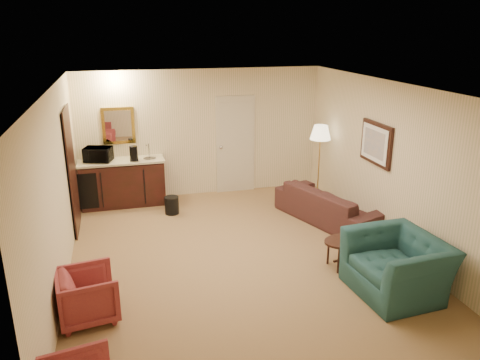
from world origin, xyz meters
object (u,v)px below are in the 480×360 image
at_px(wetbar_cabinet, 123,183).
at_px(rose_chair_near, 88,293).
at_px(coffee_table, 347,253).
at_px(sofa, 330,200).
at_px(waste_bin, 172,205).
at_px(teal_armchair, 398,256).
at_px(floor_lamp, 319,163).
at_px(microwave, 98,153).
at_px(coffee_maker, 134,153).

xyz_separation_m(wetbar_cabinet, rose_chair_near, (-0.50, -3.83, -0.11)).
distance_m(wetbar_cabinet, coffee_table, 4.65).
height_order(wetbar_cabinet, sofa, wetbar_cabinet).
bearing_deg(sofa, waste_bin, 48.25).
relative_size(coffee_table, waste_bin, 2.19).
relative_size(teal_armchair, floor_lamp, 0.78).
bearing_deg(sofa, coffee_table, 144.16).
distance_m(sofa, microwave, 4.46).
bearing_deg(coffee_table, teal_armchair, -70.63).
bearing_deg(coffee_maker, floor_lamp, -19.09).
distance_m(wetbar_cabinet, waste_bin, 1.16).
height_order(sofa, coffee_maker, coffee_maker).
bearing_deg(coffee_maker, teal_armchair, -62.14).
bearing_deg(floor_lamp, waste_bin, -179.55).
relative_size(sofa, teal_armchair, 1.77).
xyz_separation_m(sofa, floor_lamp, (0.25, 1.10, 0.36)).
bearing_deg(teal_armchair, coffee_table, -165.13).
height_order(wetbar_cabinet, coffee_maker, coffee_maker).
bearing_deg(wetbar_cabinet, floor_lamp, -10.26).
height_order(floor_lamp, waste_bin, floor_lamp).
distance_m(microwave, coffee_maker, 0.68).
bearing_deg(rose_chair_near, coffee_table, -92.51).
height_order(sofa, coffee_table, sofa).
distance_m(coffee_table, microwave, 5.03).
bearing_deg(coffee_table, rose_chair_near, -173.61).
distance_m(rose_chair_near, coffee_table, 3.67).
height_order(floor_lamp, microwave, floor_lamp).
height_order(rose_chair_near, microwave, microwave).
xyz_separation_m(floor_lamp, waste_bin, (-2.99, -0.02, -0.61)).
height_order(wetbar_cabinet, rose_chair_near, wetbar_cabinet).
relative_size(floor_lamp, waste_bin, 4.64).
xyz_separation_m(wetbar_cabinet, coffee_table, (3.15, -3.42, -0.25)).
bearing_deg(coffee_maker, sofa, -36.60).
relative_size(coffee_table, floor_lamp, 0.47).
height_order(sofa, microwave, microwave).
distance_m(wetbar_cabinet, microwave, 0.76).
distance_m(rose_chair_near, waste_bin, 3.40).
xyz_separation_m(coffee_table, microwave, (-3.57, 3.44, 0.88)).
height_order(coffee_table, floor_lamp, floor_lamp).
bearing_deg(microwave, floor_lamp, 8.12).
relative_size(sofa, rose_chair_near, 3.07).
bearing_deg(teal_armchair, wetbar_cabinet, -145.48).
bearing_deg(microwave, rose_chair_near, -73.58).
relative_size(rose_chair_near, floor_lamp, 0.45).
relative_size(teal_armchair, microwave, 2.40).
bearing_deg(waste_bin, floor_lamp, 0.45).
bearing_deg(rose_chair_near, teal_armchair, -104.82).
bearing_deg(teal_armchair, coffee_maker, -146.80).
bearing_deg(coffee_table, floor_lamp, 75.51).
height_order(wetbar_cabinet, coffee_table, wetbar_cabinet).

